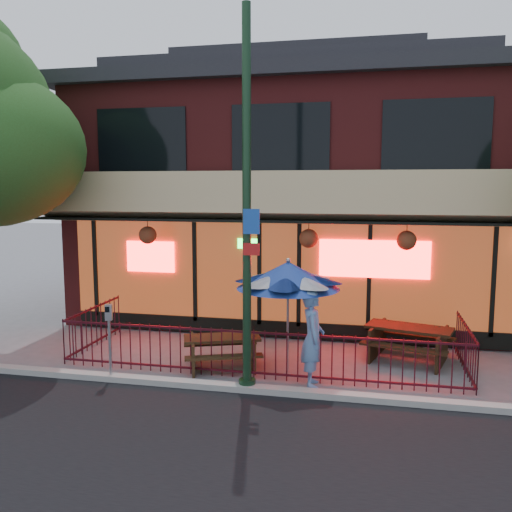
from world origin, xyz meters
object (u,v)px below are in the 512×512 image
(patio_umbrella, at_px, (288,275))
(pedestrian, at_px, (313,338))
(street_light, at_px, (247,224))
(parking_meter_near, at_px, (109,329))
(picnic_table_left, at_px, (222,347))
(picnic_table_right, at_px, (409,338))

(patio_umbrella, distance_m, pedestrian, 1.40)
(street_light, xyz_separation_m, parking_meter_near, (-2.77, -0.08, -2.11))
(street_light, distance_m, picnic_table_left, 3.03)
(patio_umbrella, bearing_deg, parking_meter_near, -160.66)
(picnic_table_left, height_order, parking_meter_near, parking_meter_near)
(pedestrian, bearing_deg, picnic_table_right, -53.82)
(picnic_table_left, xyz_separation_m, parking_meter_near, (-1.96, -1.18, 0.59))
(street_light, height_order, pedestrian, street_light)
(street_light, xyz_separation_m, pedestrian, (1.18, 0.47, -2.21))
(patio_umbrella, distance_m, parking_meter_near, 3.70)
(picnic_table_left, xyz_separation_m, picnic_table_right, (3.89, 1.30, 0.06))
(picnic_table_left, height_order, picnic_table_right, picnic_table_right)
(picnic_table_left, bearing_deg, pedestrian, -17.79)
(parking_meter_near, bearing_deg, patio_umbrella, 19.34)
(picnic_table_left, xyz_separation_m, pedestrian, (1.98, -0.64, 0.49))
(street_light, bearing_deg, patio_umbrella, 61.55)
(picnic_table_left, relative_size, patio_umbrella, 0.80)
(street_light, bearing_deg, picnic_table_left, 126.03)
(picnic_table_left, bearing_deg, patio_umbrella, 0.00)
(picnic_table_left, height_order, patio_umbrella, patio_umbrella)
(street_light, height_order, patio_umbrella, street_light)
(patio_umbrella, xyz_separation_m, parking_meter_near, (-3.36, -1.18, -1.00))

